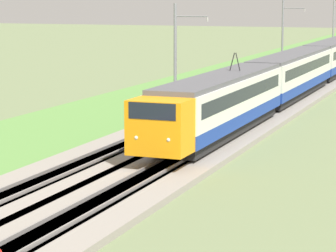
{
  "coord_description": "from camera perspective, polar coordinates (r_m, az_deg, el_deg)",
  "views": [
    {
      "loc": [
        -13.99,
        -17.1,
        8.16
      ],
      "look_at": [
        20.52,
        -3.9,
        2.14
      ],
      "focal_mm": 85.0,
      "sensor_mm": 36.0,
      "label": 1
    }
  ],
  "objects": [
    {
      "name": "ballast_main",
      "position": [
        66.72,
        5.93,
        2.31
      ],
      "size": [
        240.0,
        4.4,
        0.3
      ],
      "color": "gray",
      "rests_on": "ground"
    },
    {
      "name": "ballast_adjacent",
      "position": [
        65.83,
        9.21,
        2.15
      ],
      "size": [
        240.0,
        4.4,
        0.3
      ],
      "color": "gray",
      "rests_on": "ground"
    },
    {
      "name": "track_main",
      "position": [
        66.72,
        5.93,
        2.32
      ],
      "size": [
        240.0,
        1.57,
        0.45
      ],
      "color": "#4C4238",
      "rests_on": "ground"
    },
    {
      "name": "track_adjacent",
      "position": [
        65.82,
        9.21,
        2.16
      ],
      "size": [
        240.0,
        1.57,
        0.45
      ],
      "color": "#4C4238",
      "rests_on": "ground"
    },
    {
      "name": "grass_verge",
      "position": [
        68.65,
        0.76,
        2.48
      ],
      "size": [
        240.0,
        10.39,
        0.12
      ],
      "color": "#5B8E42",
      "rests_on": "ground"
    },
    {
      "name": "passenger_train",
      "position": [
        73.62,
        10.57,
        4.51
      ],
      "size": [
        78.88,
        2.86,
        4.86
      ],
      "rotation": [
        0.0,
        0.0,
        3.14
      ],
      "color": "orange",
      "rests_on": "ground"
    },
    {
      "name": "catenary_mast_mid",
      "position": [
        56.66,
        0.58,
        5.04
      ],
      "size": [
        0.22,
        2.56,
        7.7
      ],
      "color": "slate",
      "rests_on": "ground"
    },
    {
      "name": "catenary_mast_far",
      "position": [
        89.33,
        8.25,
        6.52
      ],
      "size": [
        0.22,
        2.56,
        7.81
      ],
      "color": "slate",
      "rests_on": "ground"
    },
    {
      "name": "catenary_mast_distant",
      "position": [
        122.77,
        11.8,
        7.09
      ],
      "size": [
        0.22,
        2.56,
        7.59
      ],
      "color": "slate",
      "rests_on": "ground"
    }
  ]
}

